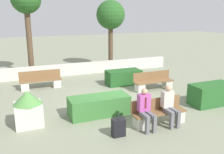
{
  "coord_description": "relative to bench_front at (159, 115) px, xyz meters",
  "views": [
    {
      "loc": [
        -3.67,
        -8.96,
        3.58
      ],
      "look_at": [
        0.18,
        0.5,
        0.9
      ],
      "focal_mm": 40.0,
      "sensor_mm": 36.0,
      "label": 1
    }
  ],
  "objects": [
    {
      "name": "ground_plane",
      "position": [
        -0.6,
        2.54,
        -0.32
      ],
      "size": [
        60.0,
        60.0,
        0.0
      ],
      "primitive_type": "plane",
      "color": "gray"
    },
    {
      "name": "perimeter_wall",
      "position": [
        -0.6,
        7.57,
        0.01
      ],
      "size": [
        11.34,
        0.3,
        0.66
      ],
      "color": "beige",
      "rests_on": "ground_plane"
    },
    {
      "name": "bench_front",
      "position": [
        0.0,
        0.0,
        0.0
      ],
      "size": [
        1.85,
        0.49,
        0.84
      ],
      "color": "brown",
      "rests_on": "ground_plane"
    },
    {
      "name": "bench_left_side",
      "position": [
        -3.1,
        5.51,
        0.0
      ],
      "size": [
        1.95,
        0.49,
        0.84
      ],
      "rotation": [
        0.0,
        0.0,
        -0.17
      ],
      "color": "brown",
      "rests_on": "ground_plane"
    },
    {
      "name": "bench_right_side",
      "position": [
        1.8,
        3.29,
        0.0
      ],
      "size": [
        1.94,
        0.48,
        0.84
      ],
      "rotation": [
        0.0,
        0.0,
        -0.08
      ],
      "color": "brown",
      "rests_on": "ground_plane"
    },
    {
      "name": "person_seated_man",
      "position": [
        -0.58,
        -0.14,
        0.39
      ],
      "size": [
        0.38,
        0.63,
        1.3
      ],
      "color": "slate",
      "rests_on": "ground_plane"
    },
    {
      "name": "person_seated_woman",
      "position": [
        0.29,
        -0.14,
        0.4
      ],
      "size": [
        0.38,
        0.63,
        1.31
      ],
      "color": "slate",
      "rests_on": "ground_plane"
    },
    {
      "name": "hedge_block_near_left",
      "position": [
        2.92,
        0.77,
        0.1
      ],
      "size": [
        1.74,
        0.84,
        0.83
      ],
      "color": "#286028",
      "rests_on": "ground_plane"
    },
    {
      "name": "hedge_block_near_right",
      "position": [
        0.88,
        4.68,
        0.04
      ],
      "size": [
        1.74,
        0.83,
        0.73
      ],
      "color": "#235623",
      "rests_on": "ground_plane"
    },
    {
      "name": "hedge_block_mid_left",
      "position": [
        -1.55,
        1.48,
        0.02
      ],
      "size": [
        2.14,
        0.89,
        0.68
      ],
      "color": "#3D7A38",
      "rests_on": "ground_plane"
    },
    {
      "name": "planter_corner_left",
      "position": [
        -3.94,
        1.52,
        0.28
      ],
      "size": [
        0.91,
        0.91,
        1.16
      ],
      "color": "beige",
      "rests_on": "ground_plane"
    },
    {
      "name": "suitcase",
      "position": [
        -1.55,
        -0.26,
        -0.05
      ],
      "size": [
        0.39,
        0.24,
        0.74
      ],
      "color": "black",
      "rests_on": "ground_plane"
    },
    {
      "name": "tree_leftmost",
      "position": [
        -3.26,
        8.5,
        3.78
      ],
      "size": [
        1.65,
        1.65,
        5.11
      ],
      "color": "brown",
      "rests_on": "ground_plane"
    },
    {
      "name": "tree_center_left",
      "position": [
        1.72,
        8.53,
        2.99
      ],
      "size": [
        1.8,
        1.8,
        4.3
      ],
      "color": "brown",
      "rests_on": "ground_plane"
    }
  ]
}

